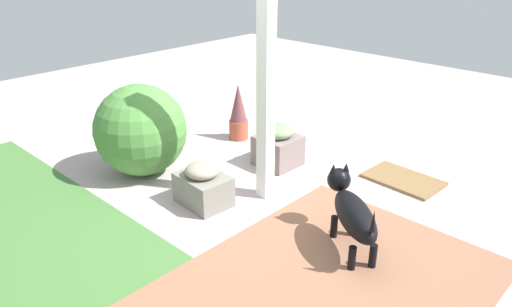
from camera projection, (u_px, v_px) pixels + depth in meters
The scene contains 9 objects.
ground_plane at pixel (272, 204), 4.34m from camera, with size 12.00×12.00×0.00m, color #B4A1A1.
brick_path at pixel (324, 289), 3.28m from camera, with size 1.80×2.40×0.02m, color #915F47.
porch_pillar at pixel (266, 75), 4.04m from camera, with size 0.12×0.12×2.27m, color white.
stone_planter_nearest at pixel (278, 146), 5.03m from camera, with size 0.42×0.41×0.45m.
stone_planter_mid at pixel (203, 185), 4.29m from camera, with size 0.49×0.38×0.40m.
round_shrub at pixel (141, 130), 4.77m from camera, with size 0.91×0.91×0.91m, color #49843B.
terracotta_pot_spiky at pixel (238, 113), 5.64m from camera, with size 0.22×0.22×0.66m.
dog at pixel (352, 211), 3.60m from camera, with size 0.74×0.62×0.57m.
doormat at pixel (403, 180), 4.76m from camera, with size 0.71×0.46×0.03m, color brown.
Camera 1 is at (-2.49, 2.85, 2.18)m, focal length 34.09 mm.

